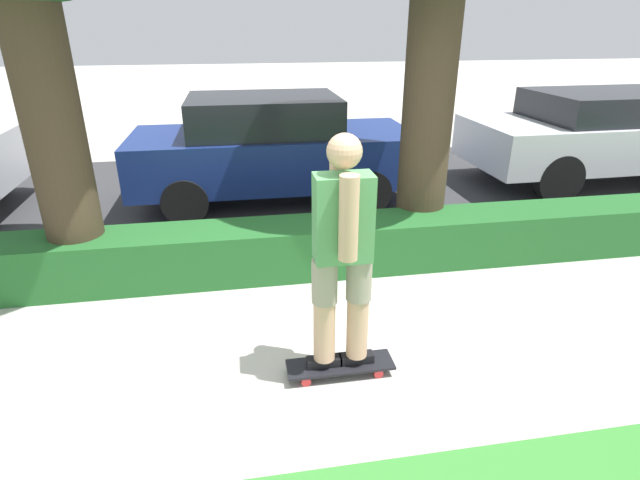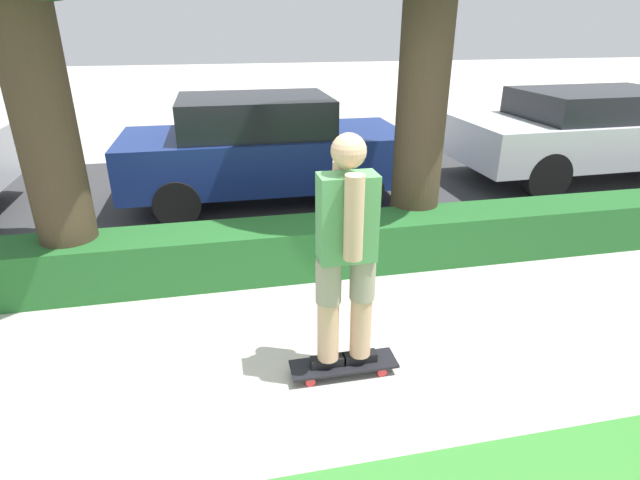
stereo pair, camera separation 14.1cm
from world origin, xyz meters
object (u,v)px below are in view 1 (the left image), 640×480
Objects in this scene: parked_car_middle at (271,148)px; skateboard at (340,365)px; parked_car_rear at (613,133)px; skater_person at (342,252)px.

skateboard is at bearing -87.50° from parked_car_middle.
parked_car_rear is at bearing 0.58° from parked_car_middle.
parked_car_middle is (-0.16, 4.14, 0.71)m from skateboard.
skater_person is (-0.00, 0.00, 0.95)m from skateboard.
skateboard is 0.17× the size of parked_car_rear.
parked_car_middle is 0.84× the size of parked_car_rear.
parked_car_rear is at bearing 37.76° from skater_person.
skater_person is 0.37× the size of parked_car_rear.
skater_person is at bearing 180.00° from skateboard.
parked_car_rear reaches higher than skateboard.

